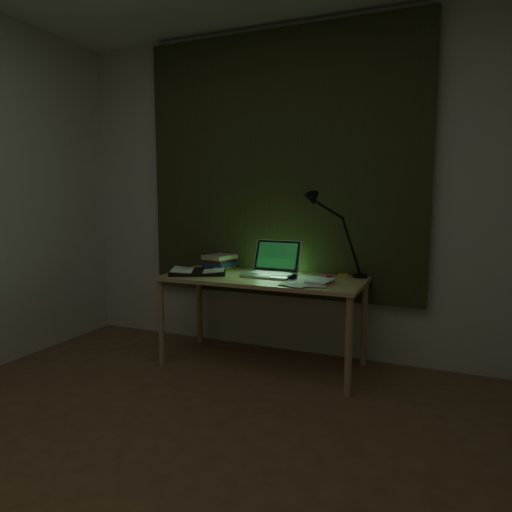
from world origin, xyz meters
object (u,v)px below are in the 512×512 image
Objects in this scene: desk at (262,321)px; book_stack at (220,262)px; open_textbook at (198,271)px; loose_papers at (314,281)px; desk_lamp at (361,237)px; laptop at (269,259)px.

desk is 6.38× the size of book_stack.
loose_papers is at bearing -24.21° from open_textbook.
loose_papers is 0.48m from desk_lamp.
desk_lamp is at bearing 49.34° from loose_papers.
laptop reaches higher than loose_papers.
desk is 2.52× the size of desk_lamp.
desk_lamp reaches higher than loose_papers.
laptop is 0.49m from book_stack.
open_textbook is 1.81× the size of book_stack.
book_stack is (0.06, 0.24, 0.04)m from open_textbook.
open_textbook is at bearing -173.63° from desk.
desk_lamp is (0.65, 0.25, 0.61)m from desk.
desk is 4.23× the size of loose_papers.
open_textbook reaches higher than desk.
desk is 0.93m from desk_lamp.
loose_papers is (0.82, -0.23, -0.05)m from book_stack.
desk_lamp is at bearing 19.98° from laptop.
book_stack is at bearing 50.31° from open_textbook.
loose_papers is (0.39, -0.04, 0.34)m from desk.
desk is 3.53× the size of open_textbook.
book_stack is 0.39× the size of desk_lamp.
desk_lamp is at bearing -9.84° from open_textbook.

